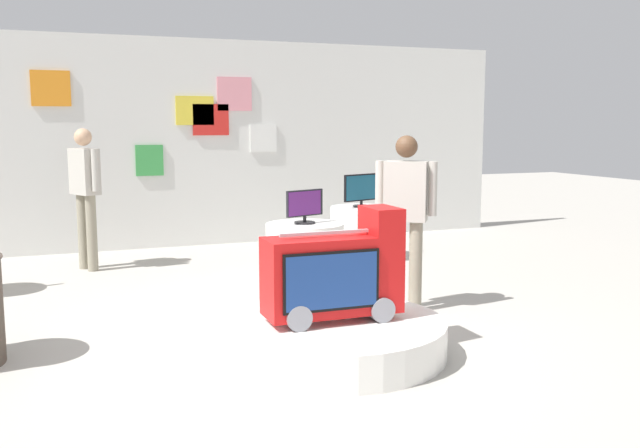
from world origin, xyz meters
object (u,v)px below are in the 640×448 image
display_pedestal_center_rear (361,233)px  tv_on_right_rear (305,206)px  main_display_pedestal (332,337)px  display_pedestal_right_rear (305,255)px  tv_on_center_rear (361,189)px  novelty_firetruck_tv (335,275)px  shopper_browsing_rear (85,188)px  shopper_browsing_near_truck (406,209)px

display_pedestal_center_rear → tv_on_right_rear: (-1.19, -1.15, 0.52)m
main_display_pedestal → display_pedestal_center_rear: 3.82m
display_pedestal_right_rear → tv_on_right_rear: (-0.00, -0.00, 0.52)m
display_pedestal_center_rear → tv_on_center_rear: tv_on_center_rear is taller
novelty_firetruck_tv → shopper_browsing_rear: shopper_browsing_rear is taller
main_display_pedestal → shopper_browsing_rear: bearing=110.3°
main_display_pedestal → novelty_firetruck_tv: novelty_firetruck_tv is taller
main_display_pedestal → display_pedestal_right_rear: (0.61, 2.21, 0.20)m
tv_on_center_rear → shopper_browsing_near_truck: shopper_browsing_near_truck is taller
tv_on_center_rear → display_pedestal_right_rear: (-1.19, -1.14, -0.56)m
display_pedestal_center_rear → shopper_browsing_near_truck: (-0.69, -2.43, 0.61)m
display_pedestal_center_rear → tv_on_center_rear: size_ratio=1.43×
tv_on_right_rear → main_display_pedestal: bearing=-105.4°
display_pedestal_center_rear → display_pedestal_right_rear: same height
tv_on_center_rear → shopper_browsing_near_truck: bearing=-105.9°
display_pedestal_center_rear → shopper_browsing_near_truck: shopper_browsing_near_truck is taller
display_pedestal_center_rear → tv_on_center_rear: bearing=-108.5°
tv_on_right_rear → shopper_browsing_rear: shopper_browsing_rear is taller
novelty_firetruck_tv → shopper_browsing_near_truck: (1.09, 0.94, 0.34)m
tv_on_center_rear → shopper_browsing_near_truck: 2.52m
main_display_pedestal → display_pedestal_center_rear: display_pedestal_center_rear is taller
main_display_pedestal → display_pedestal_right_rear: 2.30m
shopper_browsing_rear → tv_on_center_rear: bearing=-10.3°
novelty_firetruck_tv → display_pedestal_center_rear: bearing=62.2°
novelty_firetruck_tv → tv_on_center_rear: bearing=62.1°
display_pedestal_right_rear → shopper_browsing_near_truck: 1.50m
tv_on_center_rear → tv_on_right_rear: (-1.19, -1.15, -0.03)m
novelty_firetruck_tv → display_pedestal_right_rear: bearing=75.1°
shopper_browsing_near_truck → display_pedestal_center_rear: bearing=74.1°
shopper_browsing_rear → tv_on_right_rear: bearing=-40.1°
tv_on_center_rear → shopper_browsing_rear: 3.31m
display_pedestal_right_rear → tv_on_center_rear: bearing=43.9°
display_pedestal_center_rear → display_pedestal_right_rear: size_ratio=0.94×
display_pedestal_center_rear → display_pedestal_right_rear: bearing=-136.0°
tv_on_center_rear → display_pedestal_center_rear: bearing=71.5°
main_display_pedestal → shopper_browsing_near_truck: size_ratio=1.06×
display_pedestal_center_rear → tv_on_right_rear: tv_on_right_rear is taller
novelty_firetruck_tv → shopper_browsing_near_truck: shopper_browsing_near_truck is taller
novelty_firetruck_tv → shopper_browsing_near_truck: size_ratio=0.63×
main_display_pedestal → tv_on_center_rear: (1.80, 3.36, 0.76)m
display_pedestal_center_rear → novelty_firetruck_tv: bearing=-117.8°
tv_on_center_rear → tv_on_right_rear: bearing=-136.0°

